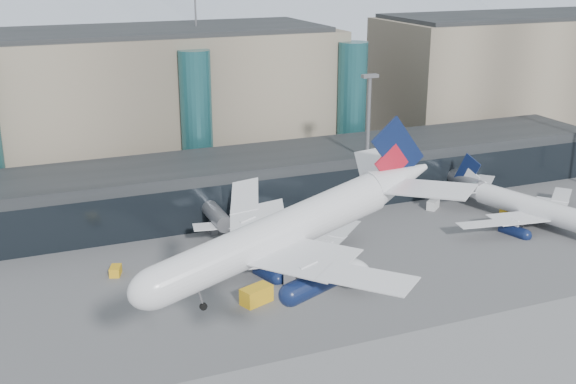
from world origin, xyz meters
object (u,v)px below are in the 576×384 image
object	(u,v)px
hero_jet	(301,216)
veh_e	(509,212)
veh_b	(116,271)
veh_h	(256,295)
veh_c	(295,279)
jet_parked_mid	(286,235)
veh_g	(341,229)
veh_d	(433,204)
jet_parked_right	(521,199)
lightmast_mid	(368,136)

from	to	relation	value
hero_jet	veh_e	size ratio (longest dim) A/B	10.94
veh_b	veh_h	bearing A→B (deg)	-114.84
veh_c	veh_e	world-z (taller)	veh_c
hero_jet	jet_parked_mid	bearing A→B (deg)	64.14
veh_e	veh_g	xyz separation A→B (m)	(-32.33, 4.25, -0.08)
veh_h	veh_d	bearing A→B (deg)	7.07
veh_b	veh_d	world-z (taller)	veh_d
jet_parked_right	veh_h	bearing A→B (deg)	85.74
jet_parked_mid	jet_parked_right	size ratio (longest dim) A/B	0.98
hero_jet	veh_h	size ratio (longest dim) A/B	7.53
jet_parked_right	veh_g	bearing A→B (deg)	61.42
lightmast_mid	veh_d	world-z (taller)	lightmast_mid
veh_c	veh_g	world-z (taller)	veh_c
jet_parked_right	veh_d	world-z (taller)	jet_parked_right
veh_c	hero_jet	bearing A→B (deg)	-80.64
veh_b	veh_h	xyz separation A→B (m)	(16.54, -16.57, 0.50)
hero_jet	veh_g	bearing A→B (deg)	53.83
lightmast_mid	jet_parked_mid	distance (m)	29.23
jet_parked_right	veh_h	distance (m)	56.36
hero_jet	veh_g	xyz separation A→B (m)	(27.71, 46.68, -22.34)
lightmast_mid	veh_g	xyz separation A→B (m)	(-9.51, -8.82, -13.64)
hero_jet	veh_b	xyz separation A→B (m)	(-11.18, 44.24, -22.41)
jet_parked_right	veh_e	world-z (taller)	jet_parked_right
hero_jet	veh_g	size ratio (longest dim) A/B	12.37
veh_d	veh_g	bearing A→B (deg)	152.68
jet_parked_right	veh_c	size ratio (longest dim) A/B	10.92
veh_d	veh_e	xyz separation A→B (m)	(10.62, -8.82, -0.01)
hero_jet	veh_e	xyz separation A→B (m)	(60.04, 42.43, -22.27)
jet_parked_mid	veh_b	distance (m)	26.56
veh_d	jet_parked_mid	bearing A→B (deg)	159.06
veh_d	veh_e	bearing A→B (deg)	-78.91
veh_c	veh_h	size ratio (longest dim) A/B	0.73
veh_g	veh_h	distance (m)	29.33
hero_jet	veh_d	world-z (taller)	hero_jet
veh_d	lightmast_mid	bearing A→B (deg)	121.55
veh_d	veh_h	bearing A→B (deg)	168.95
hero_jet	veh_d	distance (m)	74.59
veh_g	veh_h	size ratio (longest dim) A/B	0.61
veh_b	veh_e	xyz separation A→B (m)	(71.21, -1.81, 0.14)
veh_b	veh_c	distance (m)	27.24
lightmast_mid	veh_h	xyz separation A→B (m)	(-31.85, -27.83, -13.21)
lightmast_mid	veh_e	world-z (taller)	lightmast_mid
hero_jet	veh_c	distance (m)	40.04
veh_b	veh_g	xyz separation A→B (m)	(38.88, 2.44, 0.07)
veh_c	veh_e	size ratio (longest dim) A/B	1.06
hero_jet	veh_b	distance (m)	50.83
hero_jet	veh_c	bearing A→B (deg)	62.39
jet_parked_mid	veh_c	xyz separation A→B (m)	(-2.24, -8.97, -3.27)
veh_d	hero_jet	bearing A→B (deg)	-173.16
jet_parked_mid	veh_h	size ratio (longest dim) A/B	7.83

